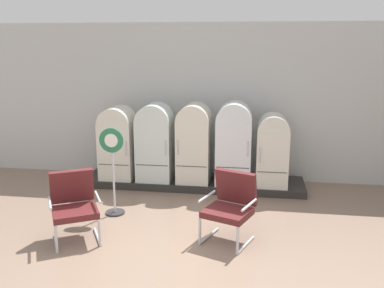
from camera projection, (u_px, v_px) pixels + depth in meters
name	position (u px, v px, depth m)	size (l,w,h in m)	color
ground	(160.00, 262.00, 5.57)	(12.00, 10.00, 0.05)	#866D5B
back_wall	(198.00, 102.00, 8.71)	(11.76, 0.12, 3.17)	silver
display_plinth	(193.00, 182.00, 8.46)	(4.33, 0.95, 0.14)	#2A2926
refrigerator_0	(118.00, 141.00, 8.37)	(0.65, 0.67, 1.43)	silver
refrigerator_1	(155.00, 140.00, 8.23)	(0.67, 0.63, 1.51)	silver
refrigerator_2	(194.00, 141.00, 8.15)	(0.63, 0.70, 1.52)	silver
refrigerator_3	(234.00, 141.00, 8.03)	(0.66, 0.67, 1.56)	white
refrigerator_4	(272.00, 148.00, 7.97)	(0.59, 0.71, 1.35)	silver
armchair_left	(74.00, 203.00, 6.08)	(0.87, 0.88, 1.00)	silver
armchair_right	(231.00, 204.00, 6.06)	(0.83, 0.85, 1.00)	silver
sign_stand	(113.00, 176.00, 6.94)	(0.40, 0.32, 1.46)	#2D2D30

